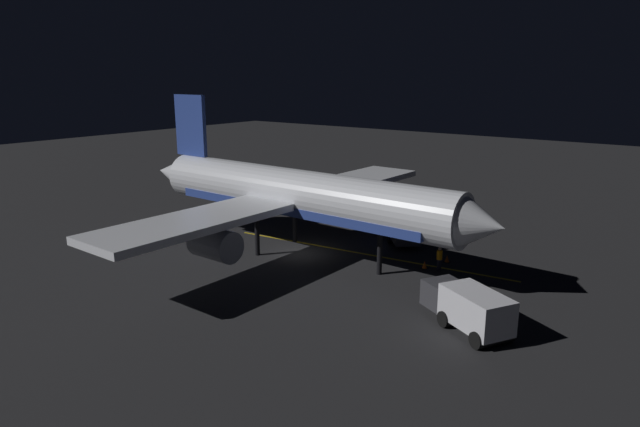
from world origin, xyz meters
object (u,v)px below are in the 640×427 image
baggage_truck (468,308)px  traffic_cone_near_left (447,259)px  ground_crew_worker (439,259)px  catering_truck (400,226)px  traffic_cone_near_right (424,265)px  airliner (293,195)px

baggage_truck → traffic_cone_near_left: bearing=-150.0°
baggage_truck → ground_crew_worker: (-7.56, -5.23, -0.32)m
catering_truck → traffic_cone_near_left: 6.50m
traffic_cone_near_left → traffic_cone_near_right: 2.33m
airliner → catering_truck: airliner is taller
baggage_truck → traffic_cone_near_left: (-9.61, -5.56, -0.96)m
catering_truck → traffic_cone_near_right: size_ratio=11.45×
traffic_cone_near_left → traffic_cone_near_right: bearing=-17.5°
catering_truck → ground_crew_worker: bearing=49.5°
catering_truck → airliner: bearing=-31.0°
catering_truck → traffic_cone_near_right: (5.28, 4.97, -0.93)m
baggage_truck → ground_crew_worker: baggage_truck is taller
catering_truck → traffic_cone_near_right: bearing=43.2°
ground_crew_worker → traffic_cone_near_right: bearing=-80.8°
baggage_truck → traffic_cone_near_right: (-7.39, -6.26, -0.96)m
airliner → baggage_truck: size_ratio=5.48×
baggage_truck → catering_truck: 16.92m
ground_crew_worker → baggage_truck: bearing=34.7°
airliner → catering_truck: (-8.04, 4.83, -3.35)m
airliner → traffic_cone_near_right: size_ratio=59.50×
catering_truck → ground_crew_worker: catering_truck is taller
airliner → ground_crew_worker: 11.78m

